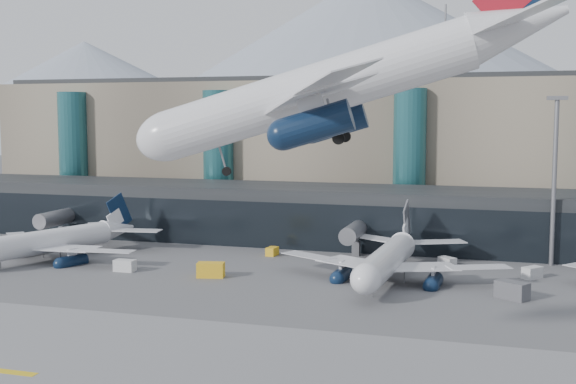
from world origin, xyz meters
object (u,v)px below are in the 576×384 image
object	(u,v)px
jet_parked_left	(64,233)
veh_h	(211,270)
veh_c	(512,290)
jet_parked_mid	(391,249)
veh_f	(53,241)
hero_jet	(356,68)
lightmast_mid	(555,171)
veh_a	(125,266)
veh_b	(272,251)
veh_d	(532,273)
veh_g	(447,262)

from	to	relation	value
jet_parked_left	veh_h	distance (m)	29.15
veh_c	jet_parked_mid	bearing A→B (deg)	-172.08
veh_f	jet_parked_left	bearing A→B (deg)	-172.46
jet_parked_mid	hero_jet	bearing A→B (deg)	-172.32
lightmast_mid	veh_h	xyz separation A→B (m)	(-46.47, -22.55, -13.38)
veh_a	veh_h	xyz separation A→B (m)	(13.59, -0.02, 0.19)
veh_b	veh_c	bearing A→B (deg)	-110.37
veh_h	veh_c	bearing A→B (deg)	-13.05
veh_a	jet_parked_left	bearing A→B (deg)	155.30
hero_jet	jet_parked_mid	world-z (taller)	hero_jet
jet_parked_left	jet_parked_mid	distance (m)	52.63
veh_b	veh_c	xyz separation A→B (m)	(37.22, -18.25, 0.41)
veh_a	veh_b	xyz separation A→B (m)	(16.94, 17.69, -0.17)
lightmast_mid	veh_d	xyz separation A→B (m)	(-3.09, -10.40, -13.59)
veh_g	veh_a	bearing A→B (deg)	-118.25
veh_d	veh_g	bearing A→B (deg)	109.61
jet_parked_mid	veh_f	world-z (taller)	jet_parked_mid
veh_a	veh_c	world-z (taller)	veh_c
hero_jet	veh_f	distance (m)	87.62
jet_parked_left	veh_c	size ratio (longest dim) A/B	8.40
hero_jet	veh_b	xyz separation A→B (m)	(-25.00, 56.72, -25.40)
jet_parked_left	veh_h	bearing A→B (deg)	-83.39
veh_f	hero_jet	bearing A→B (deg)	-165.95
jet_parked_left	jet_parked_mid	world-z (taller)	jet_parked_mid
lightmast_mid	veh_g	xyz separation A→B (m)	(-15.07, -6.05, -13.66)
veh_d	veh_h	distance (m)	45.06
jet_parked_left	jet_parked_mid	size ratio (longest dim) A/B	0.97
veh_a	veh_d	xyz separation A→B (m)	(56.97, 12.13, -0.02)
jet_parked_mid	veh_a	world-z (taller)	jet_parked_mid
veh_b	veh_g	size ratio (longest dim) A/B	0.90
veh_b	veh_f	bearing A→B (deg)	99.96
veh_b	veh_f	size ratio (longest dim) A/B	0.78
hero_jet	lightmast_mid	bearing A→B (deg)	67.12
jet_parked_left	veh_f	size ratio (longest dim) A/B	10.89
veh_c	veh_f	size ratio (longest dim) A/B	1.30
veh_h	hero_jet	bearing A→B (deg)	-66.28
hero_jet	veh_h	distance (m)	54.34
veh_a	veh_d	world-z (taller)	veh_a
veh_g	veh_c	bearing A→B (deg)	-20.06
lightmast_mid	veh_g	bearing A→B (deg)	-158.13
veh_a	veh_d	distance (m)	58.25
jet_parked_mid	jet_parked_left	bearing A→B (deg)	93.09
veh_a	jet_parked_mid	bearing A→B (deg)	9.89
lightmast_mid	veh_g	world-z (taller)	lightmast_mid
lightmast_mid	hero_jet	bearing A→B (deg)	-106.40
hero_jet	jet_parked_mid	size ratio (longest dim) A/B	1.02
jet_parked_mid	veh_b	size ratio (longest dim) A/B	14.42
lightmast_mid	veh_d	size ratio (longest dim) A/B	8.83
veh_g	lightmast_mid	bearing A→B (deg)	63.50
lightmast_mid	veh_f	world-z (taller)	lightmast_mid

